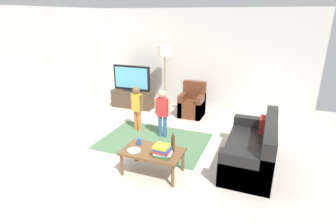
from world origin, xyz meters
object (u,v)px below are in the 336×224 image
(book_stack, at_px, (162,151))
(bottle, at_px, (173,143))
(armchair, at_px, (192,105))
(tv_stand, at_px, (133,99))
(child_near_tv, at_px, (137,104))
(child_center, at_px, (162,109))
(plate, at_px, (134,150))
(soda_can, at_px, (139,142))
(tv_remote, at_px, (158,147))
(coffee_table, at_px, (153,153))
(couch, at_px, (255,150))
(tv, at_px, (132,78))
(floor_lamp, at_px, (165,54))

(book_stack, height_order, bottle, bottle)
(armchair, bearing_deg, tv_stand, 178.74)
(tv_stand, distance_m, child_near_tv, 1.72)
(child_center, distance_m, plate, 1.54)
(soda_can, relative_size, plate, 0.55)
(child_near_tv, xyz_separation_m, tv_remote, (1.12, -1.39, -0.20))
(child_near_tv, distance_m, book_stack, 2.07)
(bottle, height_order, soda_can, bottle)
(soda_can, height_order, plate, soda_can)
(coffee_table, bearing_deg, plate, -156.78)
(couch, bearing_deg, soda_can, -156.97)
(couch, height_order, child_center, child_center)
(child_center, relative_size, plate, 4.79)
(tv, height_order, soda_can, tv)
(tv_remote, bearing_deg, floor_lamp, 96.86)
(tv_stand, height_order, coffee_table, tv_stand)
(child_near_tv, distance_m, coffee_table, 1.87)
(tv, bearing_deg, child_near_tv, -57.76)
(plate, bearing_deg, floor_lamp, 103.03)
(tv_stand, height_order, child_near_tv, child_near_tv)
(armchair, distance_m, coffee_table, 2.90)
(tv_stand, distance_m, plate, 3.49)
(couch, relative_size, book_stack, 5.97)
(tv_stand, height_order, book_stack, book_stack)
(child_center, distance_m, tv_remote, 1.37)
(bottle, relative_size, soda_can, 2.79)
(floor_lamp, relative_size, book_stack, 5.91)
(tv, bearing_deg, child_center, -44.27)
(armchair, bearing_deg, floor_lamp, 167.40)
(tv_stand, bearing_deg, plate, -61.26)
(tv_stand, xyz_separation_m, tv_remote, (2.00, -2.81, 0.19))
(coffee_table, xyz_separation_m, soda_can, (-0.30, 0.10, 0.11))
(floor_lamp, bearing_deg, coffee_table, -71.68)
(tv_stand, bearing_deg, coffee_table, -56.33)
(child_center, relative_size, coffee_table, 1.05)
(child_near_tv, xyz_separation_m, bottle, (1.39, -1.41, -0.06))
(book_stack, relative_size, tv_remote, 1.77)
(tv, xyz_separation_m, armchair, (1.79, -0.02, -0.55))
(child_center, xyz_separation_m, soda_can, (0.10, -1.30, -0.15))
(child_near_tv, bearing_deg, book_stack, -51.51)
(child_near_tv, distance_m, soda_can, 1.61)
(child_center, height_order, soda_can, child_center)
(armchair, relative_size, floor_lamp, 0.51)
(book_stack, bearing_deg, coffee_table, 153.27)
(tv_stand, bearing_deg, bottle, -51.25)
(tv, bearing_deg, book_stack, -54.29)
(child_center, xyz_separation_m, book_stack, (0.62, -1.51, -0.12))
(bottle, xyz_separation_m, tv_remote, (-0.27, 0.02, -0.13))
(child_near_tv, bearing_deg, soda_can, -61.37)
(soda_can, bearing_deg, coffee_table, -18.43)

